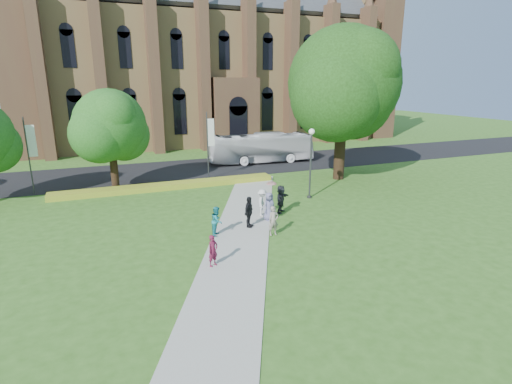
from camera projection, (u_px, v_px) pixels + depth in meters
name	position (u px, v px, depth m)	size (l,w,h in m)	color
ground	(247.00, 243.00, 21.80)	(160.00, 160.00, 0.00)	#325D1C
road	(176.00, 170.00, 39.68)	(160.00, 10.00, 0.02)	black
footpath	(241.00, 237.00, 22.69)	(3.20, 30.00, 0.04)	#B2B2A8
flower_hedge	(168.00, 186.00, 32.83)	(18.00, 1.40, 0.45)	gold
cathedral	(215.00, 49.00, 57.43)	(52.60, 18.25, 28.00)	brown
streetlamp	(311.00, 155.00, 29.41)	(0.44, 0.44, 5.24)	#38383D
large_tree	(344.00, 83.00, 34.05)	(9.60, 9.60, 13.20)	#332114
street_tree_1	(110.00, 125.00, 31.22)	(5.60, 5.60, 8.05)	#332114
banner_pole_0	(209.00, 142.00, 35.24)	(0.70, 0.10, 6.00)	#38383D
banner_pole_1	(30.00, 152.00, 30.23)	(0.70, 0.10, 6.00)	#38383D
tour_coach	(261.00, 148.00, 43.04)	(2.66, 11.37, 3.17)	white
pedestrian_0	(213.00, 251.00, 18.87)	(0.56, 0.37, 1.55)	maroon
pedestrian_1	(217.00, 221.00, 22.71)	(0.82, 0.64, 1.68)	teal
pedestrian_2	(262.00, 203.00, 25.95)	(1.15, 0.66, 1.78)	silver
pedestrian_3	(249.00, 212.00, 23.89)	(1.12, 0.46, 1.90)	black
pedestrian_4	(269.00, 206.00, 25.13)	(0.88, 0.57, 1.79)	slate
pedestrian_5	(281.00, 199.00, 26.64)	(1.73, 0.55, 1.86)	#24252B
pedestrian_6	(273.00, 221.00, 22.68)	(0.62, 0.41, 1.71)	gray
parasol	(271.00, 187.00, 24.96)	(0.68, 0.68, 0.60)	beige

